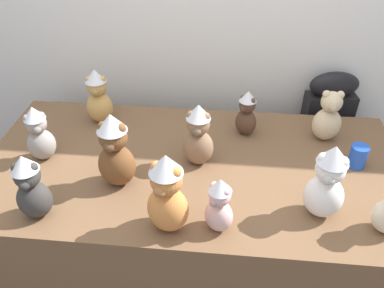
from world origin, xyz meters
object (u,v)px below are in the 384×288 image
(instrument_case, at_px, (321,140))
(display_table, at_px, (192,219))
(teddy_bear_ginger, at_px, (167,195))
(teddy_bear_snow, at_px, (327,183))
(teddy_bear_sand, at_px, (328,117))
(teddy_bear_chestnut, at_px, (115,151))
(teddy_bear_charcoal, at_px, (31,188))
(teddy_bear_mocha, at_px, (198,136))
(teddy_bear_cocoa, at_px, (247,114))
(party_cup_blue, at_px, (358,156))
(teddy_bear_blush, at_px, (219,205))
(teddy_bear_ash, at_px, (39,134))
(teddy_bear_honey, at_px, (98,97))

(instrument_case, bearing_deg, display_table, -147.96)
(display_table, bearing_deg, teddy_bear_ginger, -97.76)
(teddy_bear_snow, distance_m, teddy_bear_sand, 0.55)
(display_table, bearing_deg, teddy_bear_chestnut, -153.09)
(teddy_bear_charcoal, distance_m, teddy_bear_sand, 1.39)
(instrument_case, distance_m, teddy_bear_mocha, 1.02)
(teddy_bear_charcoal, relative_size, teddy_bear_cocoa, 1.21)
(display_table, bearing_deg, instrument_case, 40.30)
(teddy_bear_sand, distance_m, party_cup_blue, 0.25)
(teddy_bear_snow, relative_size, teddy_bear_sand, 1.24)
(teddy_bear_chestnut, distance_m, teddy_bear_cocoa, 0.71)
(teddy_bear_charcoal, xyz_separation_m, teddy_bear_ginger, (0.53, -0.01, 0.03))
(display_table, height_order, party_cup_blue, party_cup_blue)
(display_table, xyz_separation_m, teddy_bear_mocha, (0.03, 0.02, 0.52))
(teddy_bear_ginger, bearing_deg, teddy_bear_blush, 22.02)
(teddy_bear_ginger, bearing_deg, teddy_bear_ash, 168.17)
(instrument_case, bearing_deg, teddy_bear_honey, -174.68)
(teddy_bear_chestnut, xyz_separation_m, teddy_bear_honey, (-0.22, 0.48, -0.02))
(teddy_bear_sand, relative_size, teddy_bear_mocha, 0.87)
(display_table, xyz_separation_m, teddy_bear_chestnut, (-0.31, -0.16, 0.54))
(teddy_bear_ginger, xyz_separation_m, teddy_bear_mocha, (0.08, 0.41, -0.02))
(instrument_case, relative_size, teddy_bear_sand, 3.42)
(teddy_bear_ash, height_order, teddy_bear_honey, teddy_bear_honey)
(teddy_bear_snow, relative_size, party_cup_blue, 3.07)
(teddy_bear_ash, distance_m, teddy_bear_cocoa, 0.99)
(teddy_bear_cocoa, height_order, teddy_bear_sand, teddy_bear_sand)
(teddy_bear_snow, distance_m, teddy_bear_honey, 1.21)
(teddy_bear_chestnut, xyz_separation_m, teddy_bear_sand, (0.95, 0.43, -0.05))
(display_table, height_order, teddy_bear_sand, teddy_bear_sand)
(instrument_case, bearing_deg, teddy_bear_sand, -113.45)
(teddy_bear_ginger, bearing_deg, teddy_bear_sand, 61.56)
(teddy_bear_sand, bearing_deg, teddy_bear_honey, 176.81)
(teddy_bear_blush, distance_m, teddy_bear_sand, 0.82)
(party_cup_blue, bearing_deg, teddy_bear_chestnut, -168.11)
(instrument_case, xyz_separation_m, teddy_bear_snow, (-0.20, -0.88, 0.42))
(instrument_case, distance_m, teddy_bear_chestnut, 1.38)
(teddy_bear_snow, distance_m, teddy_bear_cocoa, 0.62)
(teddy_bear_blush, bearing_deg, teddy_bear_charcoal, -146.87)
(teddy_bear_charcoal, bearing_deg, teddy_bear_honey, 77.86)
(teddy_bear_chestnut, xyz_separation_m, party_cup_blue, (1.06, 0.22, -0.12))
(teddy_bear_blush, bearing_deg, teddy_bear_cocoa, 113.69)
(teddy_bear_chestnut, bearing_deg, instrument_case, 42.34)
(teddy_bear_snow, xyz_separation_m, party_cup_blue, (0.22, 0.33, -0.11))
(teddy_bear_cocoa, bearing_deg, teddy_bear_honey, -148.87)
(teddy_bear_cocoa, bearing_deg, teddy_bear_chestnut, -107.50)
(instrument_case, xyz_separation_m, teddy_bear_honey, (-1.26, -0.30, 0.41))
(instrument_case, bearing_deg, teddy_bear_blush, -129.26)
(instrument_case, bearing_deg, teddy_bear_ginger, -136.24)
(instrument_case, bearing_deg, teddy_bear_snow, -111.00)
(teddy_bear_sand, bearing_deg, teddy_bear_cocoa, 178.20)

